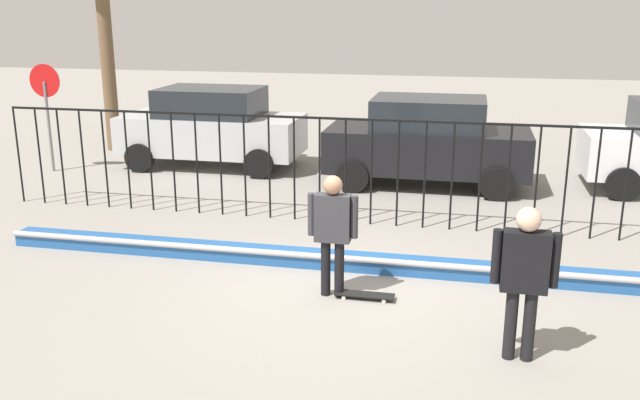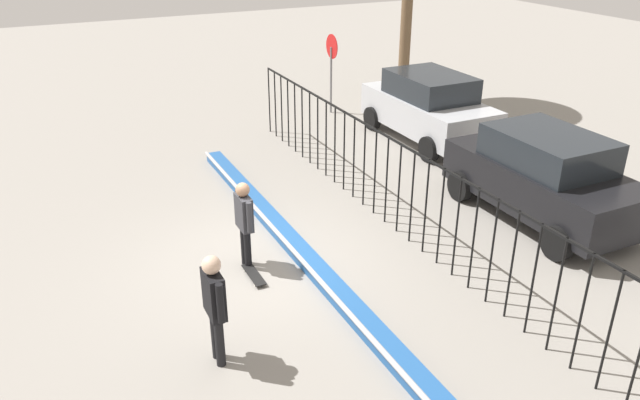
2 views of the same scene
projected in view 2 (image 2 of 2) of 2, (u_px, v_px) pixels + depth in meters
The scene contains 9 objects.
ground_plane at pixel (258, 264), 11.53m from camera, with size 60.00×60.00×0.00m, color gray.
bowl_coping_ledge at pixel (298, 249), 11.80m from camera, with size 11.00×0.40×0.27m.
perimeter_fence at pixel (399, 179), 12.23m from camera, with size 14.04×0.04×1.91m.
skateboarder at pixel (244, 217), 11.07m from camera, with size 0.68×0.25×1.67m.
skateboard at pixel (254, 275), 11.09m from camera, with size 0.80×0.20×0.07m.
camera_operator at pixel (214, 300), 8.63m from camera, with size 0.71×0.27×1.76m.
parked_car_silver at pixel (428, 106), 17.39m from camera, with size 4.30×2.12×1.90m.
parked_car_black at pixel (544, 176), 12.87m from camera, with size 4.30×2.12×1.90m.
stop_sign at pixel (331, 63), 19.48m from camera, with size 0.76×0.07×2.50m.
Camera 2 is at (9.43, -3.28, 6.00)m, focal length 34.77 mm.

